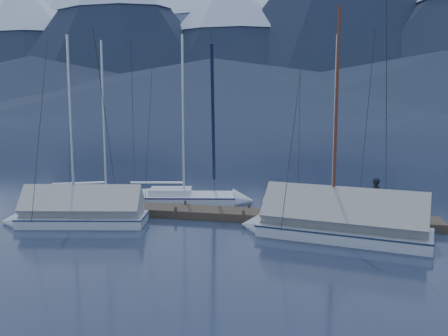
# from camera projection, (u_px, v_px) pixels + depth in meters

# --- Properties ---
(ground) EXTENTS (1000.00, 1000.00, 0.00)m
(ground) POSITION_uv_depth(u_px,v_px,m) (213.00, 229.00, 18.94)
(ground) COLOR #161D31
(ground) RESTS_ON ground
(mountain_range) EXTENTS (877.00, 584.00, 150.50)m
(mountain_range) POSITION_uv_depth(u_px,v_px,m) (334.00, 35.00, 368.24)
(mountain_range) COLOR #475675
(mountain_range) RESTS_ON ground
(dock) EXTENTS (18.00, 1.50, 0.54)m
(dock) POSITION_uv_depth(u_px,v_px,m) (224.00, 215.00, 20.86)
(dock) COLOR #382D23
(dock) RESTS_ON ground
(mooring_posts) EXTENTS (15.12, 1.52, 0.35)m
(mooring_posts) POSITION_uv_depth(u_px,v_px,m) (213.00, 209.00, 20.93)
(mooring_posts) COLOR #382D23
(mooring_posts) RESTS_ON ground
(sailboat_open_left) EXTENTS (6.90, 4.45, 8.87)m
(sailboat_open_left) POSITION_uv_depth(u_px,v_px,m) (116.00, 198.00, 24.34)
(sailboat_open_left) COLOR white
(sailboat_open_left) RESTS_ON ground
(sailboat_open_mid) EXTENTS (7.16, 3.41, 9.13)m
(sailboat_open_mid) POSITION_uv_depth(u_px,v_px,m) (194.00, 200.00, 23.95)
(sailboat_open_mid) COLOR silver
(sailboat_open_mid) RESTS_ON ground
(sailboat_open_right) EXTENTS (6.87, 2.90, 8.93)m
(sailboat_open_right) POSITION_uv_depth(u_px,v_px,m) (342.00, 206.00, 22.54)
(sailboat_open_right) COLOR silver
(sailboat_open_right) RESTS_ON ground
(sailboat_covered_near) EXTENTS (7.47, 3.59, 9.34)m
(sailboat_covered_near) POSITION_uv_depth(u_px,v_px,m) (329.00, 225.00, 17.79)
(sailboat_covered_near) COLOR silver
(sailboat_covered_near) RESTS_ON ground
(sailboat_covered_far) EXTENTS (6.26, 3.02, 8.44)m
(sailboat_covered_far) POSITION_uv_depth(u_px,v_px,m) (72.00, 215.00, 19.60)
(sailboat_covered_far) COLOR silver
(sailboat_covered_far) RESTS_ON ground
(person) EXTENTS (0.59, 0.70, 1.64)m
(person) POSITION_uv_depth(u_px,v_px,m) (376.00, 198.00, 19.33)
(person) COLOR black
(person) RESTS_ON dock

